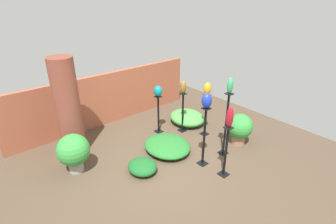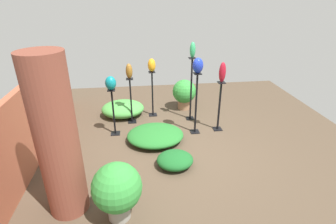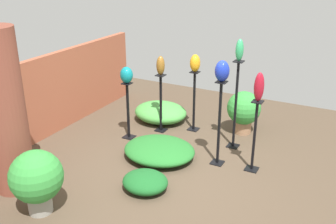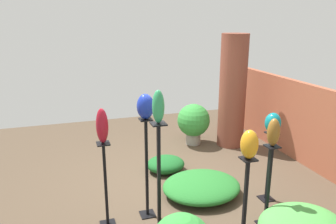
{
  "view_description": "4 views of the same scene",
  "coord_description": "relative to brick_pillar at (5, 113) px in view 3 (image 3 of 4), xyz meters",
  "views": [
    {
      "loc": [
        -3.11,
        -3.75,
        3.63
      ],
      "look_at": [
        0.25,
        0.24,
        1.15
      ],
      "focal_mm": 28.0,
      "sensor_mm": 36.0,
      "label": 1
    },
    {
      "loc": [
        -4.5,
        0.75,
        2.96
      ],
      "look_at": [
        0.09,
        0.18,
        0.8
      ],
      "focal_mm": 28.0,
      "sensor_mm": 36.0,
      "label": 2
    },
    {
      "loc": [
        -4.71,
        -2.41,
        3.19
      ],
      "look_at": [
        -0.06,
        0.03,
        1.05
      ],
      "focal_mm": 42.0,
      "sensor_mm": 36.0,
      "label": 3
    },
    {
      "loc": [
        4.51,
        -1.45,
        2.62
      ],
      "look_at": [
        -0.21,
        0.06,
        1.2
      ],
      "focal_mm": 35.0,
      "sensor_mm": 36.0,
      "label": 4
    }
  ],
  "objects": [
    {
      "name": "pedestal_ruby",
      "position": [
        2.08,
        -2.9,
        -0.64
      ],
      "size": [
        0.2,
        0.2,
        1.15
      ],
      "color": "black",
      "rests_on": "ground"
    },
    {
      "name": "brick_pillar",
      "position": [
        0.0,
        0.0,
        0.0
      ],
      "size": [
        0.55,
        0.55,
        2.34
      ],
      "primitive_type": "cylinder",
      "color": "brown",
      "rests_on": "ground"
    },
    {
      "name": "pedestal_cobalt",
      "position": [
        2.02,
        -2.34,
        -0.53
      ],
      "size": [
        0.2,
        0.2,
        1.39
      ],
      "color": "black",
      "rests_on": "ground"
    },
    {
      "name": "art_vase_jade",
      "position": [
        2.71,
        -2.37,
        0.56
      ],
      "size": [
        0.13,
        0.13,
        0.36
      ],
      "primitive_type": "ellipsoid",
      "color": "#2D9356",
      "rests_on": "pedestal_jade"
    },
    {
      "name": "pedestal_bronze",
      "position": [
        2.71,
        -0.92,
        -0.66
      ],
      "size": [
        0.2,
        0.2,
        1.12
      ],
      "color": "black",
      "rests_on": "ground"
    },
    {
      "name": "pedestal_jade",
      "position": [
        2.71,
        -2.37,
        -0.45
      ],
      "size": [
        0.2,
        0.2,
        1.55
      ],
      "color": "black",
      "rests_on": "ground"
    },
    {
      "name": "foliage_bed_center",
      "position": [
        3.12,
        -0.69,
        -0.98
      ],
      "size": [
        0.92,
        1.08,
        0.38
      ],
      "primitive_type": "ellipsoid",
      "color": "#479942",
      "rests_on": "ground"
    },
    {
      "name": "potted_plant_front_right",
      "position": [
        3.36,
        -2.33,
        -0.71
      ],
      "size": [
        0.63,
        0.63,
        0.81
      ],
      "color": "#936B4C",
      "rests_on": "ground"
    },
    {
      "name": "art_vase_teal",
      "position": [
        2.17,
        -0.54,
        0.04
      ],
      "size": [
        0.22,
        0.23,
        0.29
      ],
      "primitive_type": "ellipsoid",
      "color": "#0F727A",
      "rests_on": "pedestal_teal"
    },
    {
      "name": "pedestal_teal",
      "position": [
        2.17,
        -0.54,
        -0.69
      ],
      "size": [
        0.2,
        0.2,
        1.06
      ],
      "color": "black",
      "rests_on": "ground"
    },
    {
      "name": "brick_wall_back",
      "position": [
        1.38,
        0.87,
        -0.42
      ],
      "size": [
        5.6,
        0.12,
        1.49
      ],
      "primitive_type": "cube",
      "color": "#9E5138",
      "rests_on": "ground"
    },
    {
      "name": "foliage_bed_west",
      "position": [
        1.75,
        -1.42,
        -1.03
      ],
      "size": [
        1.05,
        1.21,
        0.28
      ],
      "primitive_type": "ellipsoid",
      "color": "#236B28",
      "rests_on": "ground"
    },
    {
      "name": "art_vase_bronze",
      "position": [
        2.71,
        -0.92,
        0.12
      ],
      "size": [
        0.15,
        0.15,
        0.35
      ],
      "primitive_type": "ellipsoid",
      "color": "brown",
      "rests_on": "pedestal_bronze"
    },
    {
      "name": "art_vase_ruby",
      "position": [
        2.08,
        -2.9,
        0.21
      ],
      "size": [
        0.14,
        0.15,
        0.44
      ],
      "primitive_type": "ellipsoid",
      "color": "maroon",
      "rests_on": "pedestal_ruby"
    },
    {
      "name": "potted_plant_back_center",
      "position": [
        -0.28,
        -0.74,
        -0.66
      ],
      "size": [
        0.69,
        0.69,
        0.88
      ],
      "color": "gray",
      "rests_on": "ground"
    },
    {
      "name": "art_vase_amber",
      "position": [
        3.04,
        -1.46,
        0.16
      ],
      "size": [
        0.2,
        0.19,
        0.32
      ],
      "primitive_type": "ellipsoid",
      "color": "orange",
      "rests_on": "pedestal_amber"
    },
    {
      "name": "art_vase_cobalt",
      "position": [
        2.02,
        -2.34,
        0.39
      ],
      "size": [
        0.21,
        0.22,
        0.32
      ],
      "primitive_type": "ellipsoid",
      "color": "#192D9E",
      "rests_on": "pedestal_cobalt"
    },
    {
      "name": "pedestal_amber",
      "position": [
        3.04,
        -1.46,
        -0.64
      ],
      "size": [
        0.2,
        0.2,
        1.16
      ],
      "color": "black",
      "rests_on": "ground"
    },
    {
      "name": "ground_plane",
      "position": [
        1.38,
        -1.84,
        -1.17
      ],
      "size": [
        8.0,
        8.0,
        0.0
      ],
      "primitive_type": "plane",
      "color": "#4C3D2D"
    },
    {
      "name": "foliage_bed_east",
      "position": [
        0.81,
        -1.7,
        -1.04
      ],
      "size": [
        0.61,
        0.67,
        0.26
      ],
      "primitive_type": "ellipsoid",
      "color": "#195923",
      "rests_on": "ground"
    }
  ]
}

